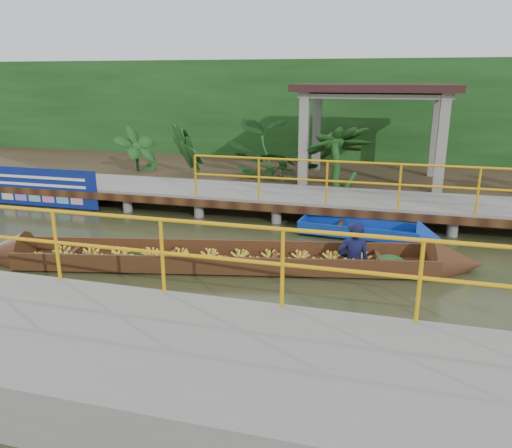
# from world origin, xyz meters

# --- Properties ---
(ground) EXTENTS (80.00, 80.00, 0.00)m
(ground) POSITION_xyz_m (0.00, 0.00, 0.00)
(ground) COLOR #2D3319
(ground) RESTS_ON ground
(land_strip) EXTENTS (30.00, 8.00, 0.45)m
(land_strip) POSITION_xyz_m (0.00, 7.50, 0.23)
(land_strip) COLOR #322619
(land_strip) RESTS_ON ground
(far_dock) EXTENTS (16.00, 2.06, 1.66)m
(far_dock) POSITION_xyz_m (0.02, 3.43, 0.48)
(far_dock) COLOR gray
(far_dock) RESTS_ON ground
(near_dock) EXTENTS (18.00, 2.40, 1.73)m
(near_dock) POSITION_xyz_m (1.00, -4.20, 0.30)
(near_dock) COLOR gray
(near_dock) RESTS_ON ground
(pavilion) EXTENTS (4.40, 3.00, 3.00)m
(pavilion) POSITION_xyz_m (3.00, 6.30, 2.82)
(pavilion) COLOR gray
(pavilion) RESTS_ON ground
(foliage_backdrop) EXTENTS (30.00, 0.80, 4.00)m
(foliage_backdrop) POSITION_xyz_m (0.00, 10.00, 2.00)
(foliage_backdrop) COLOR #153A12
(foliage_backdrop) RESTS_ON ground
(vendor_boat) EXTENTS (9.45, 2.87, 2.06)m
(vendor_boat) POSITION_xyz_m (1.02, -0.31, 0.23)
(vendor_boat) COLOR #3B2010
(vendor_boat) RESTS_ON ground
(moored_blue_boat) EXTENTS (3.09, 1.05, 0.72)m
(moored_blue_boat) POSITION_xyz_m (3.73, 2.04, 0.13)
(moored_blue_boat) COLOR navy
(moored_blue_boat) RESTS_ON ground
(blue_banner) EXTENTS (3.32, 0.04, 1.04)m
(blue_banner) POSITION_xyz_m (-5.39, 2.48, 0.56)
(blue_banner) COLOR navy
(blue_banner) RESTS_ON ground
(tropical_plants) EXTENTS (14.17, 1.17, 1.46)m
(tropical_plants) POSITION_xyz_m (1.92, 5.30, 1.18)
(tropical_plants) COLOR #153A12
(tropical_plants) RESTS_ON ground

